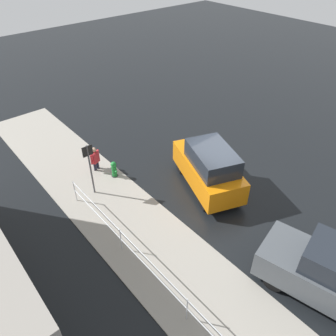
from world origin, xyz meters
name	(u,v)px	position (x,y,z in m)	size (l,w,h in m)	color
ground_plane	(217,187)	(0.00, 0.00, 0.00)	(60.00, 60.00, 0.00)	black
kerb_strip	(139,234)	(0.00, 4.20, 0.02)	(24.00, 3.20, 0.04)	gray
moving_hatchback	(209,168)	(0.29, 0.31, 1.03)	(4.25, 2.98, 2.06)	orange
fire_hydrant	(114,169)	(3.49, 3.00, 0.40)	(0.42, 0.31, 0.80)	#197A2D
pedestrian	(95,158)	(4.46, 3.36, 0.68)	(0.35, 0.54, 1.22)	#B2262D
metal_railing	(150,267)	(-1.85, 5.08, 0.74)	(9.97, 0.04, 1.05)	#B7BABF
sign_post	(90,163)	(3.10, 4.26, 1.58)	(0.07, 0.44, 2.40)	#4C4C51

